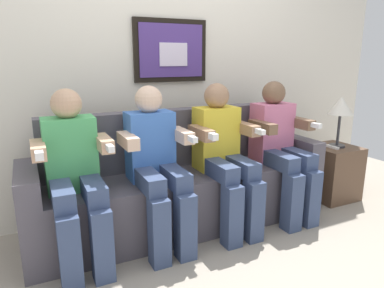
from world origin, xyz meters
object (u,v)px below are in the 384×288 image
object	(u,v)px
couch	(182,187)
side_table_right	(332,172)
person_right_center	(224,152)
table_lamp	(341,108)
person_rightmost	(280,145)
person_left_center	(156,161)
person_leftmost	(74,172)
spare_remote_on_table	(332,147)

from	to	relation	value
couch	side_table_right	size ratio (longest dim) A/B	4.59
couch	person_right_center	distance (m)	0.43
person_right_center	table_lamp	world-z (taller)	person_right_center
person_rightmost	person_left_center	bearing A→B (deg)	180.00
person_leftmost	person_left_center	distance (m)	0.54
couch	person_leftmost	size ratio (longest dim) A/B	2.07
couch	person_left_center	distance (m)	0.43
table_lamp	spare_remote_on_table	world-z (taller)	table_lamp
person_right_center	side_table_right	xyz separation A→B (m)	(1.23, 0.06, -0.36)
person_leftmost	person_right_center	distance (m)	1.07
spare_remote_on_table	couch	bearing A→B (deg)	174.35
person_right_center	person_rightmost	world-z (taller)	same
person_rightmost	side_table_right	size ratio (longest dim) A/B	2.22
person_rightmost	spare_remote_on_table	xyz separation A→B (m)	(0.62, 0.03, -0.10)
person_left_center	person_right_center	distance (m)	0.54
person_leftmost	person_rightmost	bearing A→B (deg)	0.02
person_right_center	spare_remote_on_table	bearing A→B (deg)	1.34
person_rightmost	person_leftmost	bearing A→B (deg)	-179.98
person_right_center	person_rightmost	distance (m)	0.54
couch	person_right_center	bearing A→B (deg)	-32.13
person_right_center	table_lamp	size ratio (longest dim) A/B	2.41
side_table_right	spare_remote_on_table	bearing A→B (deg)	-153.16
person_right_center	table_lamp	distance (m)	1.26
couch	person_left_center	size ratio (longest dim) A/B	2.07
person_right_center	person_left_center	bearing A→B (deg)	179.95
person_leftmost	side_table_right	distance (m)	2.33
person_left_center	person_rightmost	distance (m)	1.07
side_table_right	person_left_center	bearing A→B (deg)	-178.02
couch	side_table_right	world-z (taller)	couch
person_rightmost	side_table_right	bearing A→B (deg)	5.05
person_left_center	person_rightmost	world-z (taller)	same
person_leftmost	person_right_center	size ratio (longest dim) A/B	1.00
person_leftmost	person_right_center	xyz separation A→B (m)	(1.07, 0.00, 0.00)
person_rightmost	person_right_center	bearing A→B (deg)	-179.95
couch	side_table_right	xyz separation A→B (m)	(1.50, -0.11, -0.06)
person_left_center	table_lamp	xyz separation A→B (m)	(1.77, 0.05, 0.25)
person_leftmost	table_lamp	distance (m)	2.33
person_right_center	person_rightmost	size ratio (longest dim) A/B	1.00
person_leftmost	person_left_center	size ratio (longest dim) A/B	1.00
couch	spare_remote_on_table	size ratio (longest dim) A/B	17.65
couch	table_lamp	size ratio (longest dim) A/B	4.99
person_right_center	side_table_right	size ratio (longest dim) A/B	2.22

